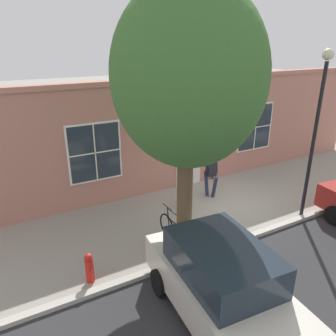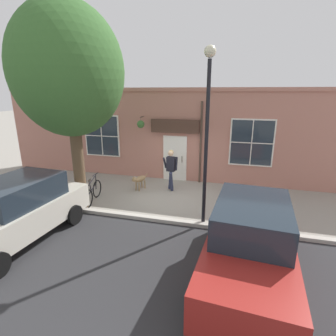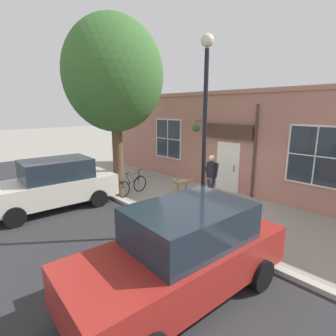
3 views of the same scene
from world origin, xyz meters
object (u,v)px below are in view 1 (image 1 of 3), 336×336
(leaning_bicycle, at_px, (178,231))
(street_lamp, at_px, (318,115))
(parked_car_nearest_curb, at_px, (225,287))
(pedestrian_walking, at_px, (211,170))
(street_tree_by_curb, at_px, (190,83))
(dog_on_leash, at_px, (186,196))
(fire_hydrant, at_px, (89,267))

(leaning_bicycle, distance_m, street_lamp, 5.27)
(leaning_bicycle, bearing_deg, parked_car_nearest_curb, -12.53)
(pedestrian_walking, relative_size, leaning_bicycle, 1.01)
(street_tree_by_curb, bearing_deg, pedestrian_walking, 133.90)
(leaning_bicycle, height_order, street_lamp, street_lamp)
(street_tree_by_curb, distance_m, parked_car_nearest_curb, 4.39)
(pedestrian_walking, bearing_deg, parked_car_nearest_curb, -33.21)
(dog_on_leash, distance_m, parked_car_nearest_curb, 4.93)
(dog_on_leash, height_order, leaning_bicycle, leaning_bicycle)
(pedestrian_walking, xyz_separation_m, dog_on_leash, (0.35, -1.29, -0.59))
(pedestrian_walking, xyz_separation_m, street_tree_by_curb, (2.53, -2.63, 3.49))
(parked_car_nearest_curb, xyz_separation_m, street_lamp, (-2.19, 4.92, 2.50))
(pedestrian_walking, relative_size, parked_car_nearest_curb, 0.39)
(leaning_bicycle, distance_m, fire_hydrant, 2.71)
(pedestrian_walking, bearing_deg, fire_hydrant, -65.67)
(leaning_bicycle, height_order, parked_car_nearest_curb, parked_car_nearest_curb)
(pedestrian_walking, bearing_deg, leaning_bicycle, -52.12)
(street_tree_by_curb, bearing_deg, fire_hydrant, -93.60)
(fire_hydrant, bearing_deg, pedestrian_walking, 114.33)
(dog_on_leash, xyz_separation_m, street_tree_by_curb, (2.18, -1.34, 4.08))
(pedestrian_walking, relative_size, street_tree_by_curb, 0.26)
(pedestrian_walking, distance_m, street_tree_by_curb, 5.05)
(pedestrian_walking, bearing_deg, street_tree_by_curb, -46.10)
(parked_car_nearest_curb, relative_size, street_lamp, 0.85)
(leaning_bicycle, relative_size, parked_car_nearest_curb, 0.39)
(leaning_bicycle, height_order, fire_hydrant, leaning_bicycle)
(dog_on_leash, bearing_deg, fire_hydrant, -62.91)
(pedestrian_walking, xyz_separation_m, leaning_bicycle, (1.98, -2.55, -0.68))
(dog_on_leash, xyz_separation_m, fire_hydrant, (2.02, -3.94, -0.07))
(fire_hydrant, bearing_deg, street_lamp, 87.34)
(pedestrian_walking, xyz_separation_m, fire_hydrant, (2.36, -5.23, -0.66))
(dog_on_leash, xyz_separation_m, leaning_bicycle, (1.63, -1.26, -0.09))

